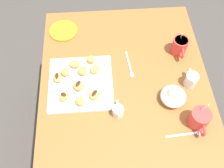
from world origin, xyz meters
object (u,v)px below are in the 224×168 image
Objects in this scene: chocolate_sauce_pitcher at (118,111)px; beignet_6 at (75,64)px; beignet_3 at (79,86)px; ice_cream_bowl at (173,96)px; saucer_orange_left at (64,31)px; beignet_4 at (65,72)px; pastry_plate_square at (81,83)px; beignet_8 at (57,78)px; beignet_0 at (83,71)px; beignet_7 at (64,96)px; dining_table at (124,100)px; coffee_mug_red_right at (199,119)px; cream_pitcher_white at (191,80)px; beignet_2 at (95,95)px; beignet_5 at (91,59)px; beignet_1 at (80,101)px; beignet_9 at (95,69)px; coffee_mug_red_left at (180,46)px.

chocolate_sauce_pitcher is 0.34m from beignet_6.
ice_cream_bowl is at bearing 78.78° from beignet_3.
beignet_4 reaches higher than saucer_orange_left.
pastry_plate_square is 0.37m from saucer_orange_left.
beignet_8 is (-0.03, -0.11, 0.02)m from pastry_plate_square.
beignet_7 is (0.14, -0.09, -0.00)m from beignet_0.
dining_table is 21.69× the size of beignet_0.
coffee_mug_red_right reaches higher than chocolate_sauce_pitcher.
beignet_3 is at bearing -13.97° from pastry_plate_square.
coffee_mug_red_right is at bearing 45.55° from saucer_orange_left.
beignet_2 is (0.05, -0.47, -0.01)m from cream_pitcher_white.
beignet_3 is (0.39, 0.09, 0.03)m from saucer_orange_left.
beignet_5 is (0.24, 0.15, 0.03)m from saucer_orange_left.
beignet_1 reaches higher than beignet_9.
beignet_6 is (-0.19, -0.09, 0.00)m from beignet_2.
beignet_8 is (0.03, -0.12, -0.00)m from beignet_0.
chocolate_sauce_pitcher reaches higher than pastry_plate_square.
chocolate_sauce_pitcher reaches higher than beignet_2.
beignet_2 is at bearing 58.35° from beignet_8.
beignet_3 reaches higher than beignet_1.
coffee_mug_red_right is 0.54m from beignet_9.
coffee_mug_red_right reaches higher than cream_pitcher_white.
chocolate_sauce_pitcher is 0.34m from beignet_8.
beignet_0 is at bearing -99.99° from cream_pitcher_white.
beignet_7 is at bearing -32.37° from beignet_5.
cream_pitcher_white is 0.51m from beignet_5.
beignet_2 is 0.21m from beignet_6.
coffee_mug_red_right is 0.59m from beignet_5.
cream_pitcher_white reaches higher than beignet_7.
beignet_6 is (-0.13, -0.02, -0.00)m from beignet_3.
beignet_0 reaches higher than beignet_6.
beignet_5 is 0.08m from beignet_6.
coffee_mug_red_right reaches higher than beignet_6.
cream_pitcher_white is 0.39m from chocolate_sauce_pitcher.
beignet_7 is 0.21m from beignet_9.
beignet_9 is (-0.23, -0.10, 0.00)m from chocolate_sauce_pitcher.
cream_pitcher_white is 2.35× the size of beignet_4.
beignet_2 is (0.08, 0.07, 0.02)m from pastry_plate_square.
beignet_6 reaches higher than beignet_2.
beignet_2 is at bearing 38.98° from pastry_plate_square.
pastry_plate_square is 5.58× the size of beignet_7.
beignet_4 is at bearing -108.83° from ice_cream_bowl.
pastry_plate_square is at bearing 76.26° from beignet_8.
coffee_mug_red_right is 0.62m from beignet_7.
beignet_3 reaches higher than saucer_orange_left.
beignet_9 is at bearing 156.50° from beignet_1.
beignet_0 is 0.96× the size of beignet_8.
beignet_1 is (-0.00, -0.43, -0.00)m from ice_cream_bowl.
coffee_mug_red_right is (0.41, -0.00, 0.00)m from coffee_mug_red_left.
ice_cream_bowl is at bearing 101.64° from chocolate_sauce_pitcher.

